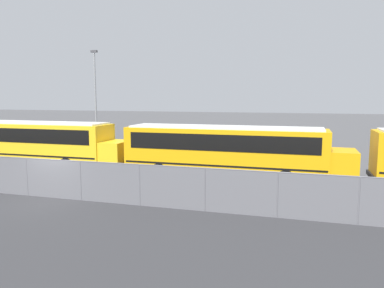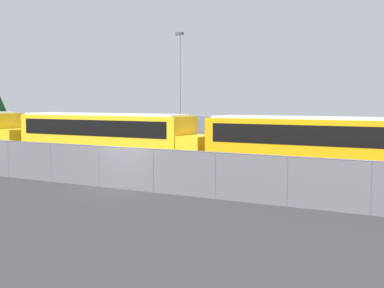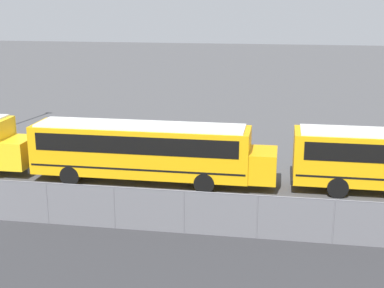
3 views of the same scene
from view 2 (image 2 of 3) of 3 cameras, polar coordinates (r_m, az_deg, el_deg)
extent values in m
plane|color=#4C4C4F|center=(24.13, -7.12, -4.85)|extent=(200.00, 200.00, 0.00)
cube|color=#333335|center=(19.82, -17.89, -7.10)|extent=(128.22, 12.00, 0.01)
cube|color=#9EA0A5|center=(23.99, -7.15, -2.61)|extent=(94.22, 0.03, 1.90)
cube|color=slate|center=(23.98, -7.16, -2.62)|extent=(94.22, 0.01, 1.90)
cylinder|color=slate|center=(23.89, -7.17, -0.36)|extent=(94.22, 0.05, 0.05)
cylinder|color=slate|center=(29.25, -19.00, -1.53)|extent=(0.07, 0.07, 1.90)
cylinder|color=slate|center=(27.01, -14.82, -1.92)|extent=(0.07, 0.07, 1.90)
cylinder|color=slate|center=(24.95, -9.91, -2.37)|extent=(0.07, 0.07, 1.90)
cylinder|color=slate|center=(23.10, -4.16, -2.87)|extent=(0.07, 0.07, 1.90)
cylinder|color=slate|center=(21.53, 2.51, -3.41)|extent=(0.07, 0.07, 1.90)
cylinder|color=slate|center=(20.29, 10.12, -3.97)|extent=(0.07, 0.07, 1.90)
cylinder|color=slate|center=(19.45, 18.56, -4.51)|extent=(0.07, 0.07, 1.90)
cube|color=yellow|center=(37.76, -18.27, 0.36)|extent=(1.39, 2.27, 1.54)
cylinder|color=black|center=(40.75, -19.75, -0.47)|extent=(1.06, 0.28, 1.06)
cube|color=yellow|center=(32.73, -9.36, 0.81)|extent=(11.60, 2.47, 2.57)
cube|color=black|center=(32.70, -9.37, 1.80)|extent=(10.67, 2.51, 0.93)
cube|color=black|center=(32.79, -9.34, -0.44)|extent=(11.37, 2.50, 0.10)
cube|color=yellow|center=(29.04, 0.53, -0.62)|extent=(1.39, 2.27, 1.54)
cube|color=black|center=(36.84, -16.32, -0.67)|extent=(0.12, 2.47, 0.24)
cube|color=silver|center=(32.67, -9.39, 3.15)|extent=(11.02, 2.22, 0.10)
cylinder|color=black|center=(31.58, -3.01, -1.61)|extent=(1.06, 0.28, 1.06)
cylinder|color=black|center=(29.77, -5.39, -2.01)|extent=(1.06, 0.28, 1.06)
cylinder|color=black|center=(36.05, -12.58, -0.94)|extent=(1.06, 0.28, 1.06)
cylinder|color=black|center=(34.47, -15.11, -1.24)|extent=(1.06, 0.28, 1.06)
cube|color=#EDA80F|center=(26.04, 13.94, -0.23)|extent=(11.60, 2.47, 2.57)
cube|color=black|center=(26.00, 13.97, 1.02)|extent=(10.67, 2.51, 0.93)
cube|color=black|center=(26.11, 13.91, -1.80)|extent=(11.37, 2.50, 0.10)
cube|color=black|center=(28.38, 2.51, -2.01)|extent=(0.12, 2.47, 0.24)
cube|color=silver|center=(25.96, 14.00, 2.71)|extent=(11.02, 2.22, 0.10)
cylinder|color=black|center=(28.43, 7.58, -2.34)|extent=(1.06, 0.28, 1.06)
cylinder|color=black|center=(26.41, 5.69, -2.85)|extent=(1.06, 0.28, 1.06)
cylinder|color=gray|center=(40.15, -1.34, 5.24)|extent=(0.16, 0.16, 8.78)
cube|color=#47474C|center=(40.45, -1.35, 11.69)|extent=(0.60, 0.24, 0.20)
camera|label=1|loc=(4.91, -9.93, 16.00)|focal=35.00mm
camera|label=3|loc=(5.85, -150.77, 69.56)|focal=50.00mm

